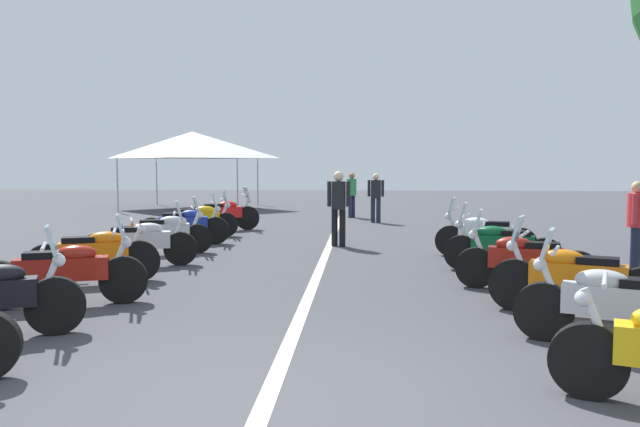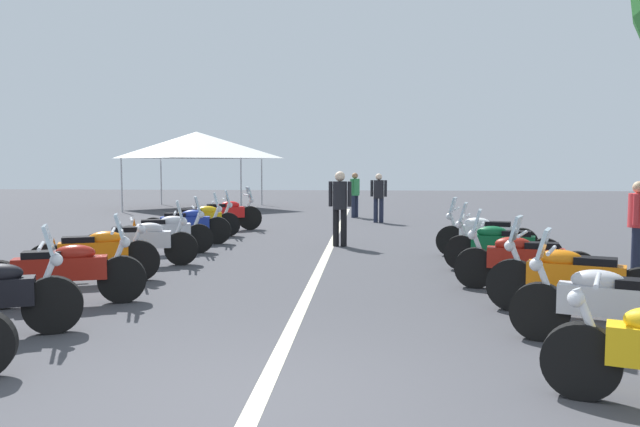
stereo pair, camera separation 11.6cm
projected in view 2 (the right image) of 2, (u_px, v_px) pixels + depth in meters
ground_plane at (252, 412)px, 4.81m from camera, size 80.00×80.00×0.00m
lane_centre_stripe at (323, 262)px, 12.11m from camera, size 28.56×0.16×0.01m
motorcycle_left_row_2 at (63, 271)px, 8.37m from camera, size 0.96×2.10×1.21m
motorcycle_left_row_3 at (95, 254)px, 9.95m from camera, size 0.97×1.91×1.01m
motorcycle_left_row_4 at (141, 241)px, 11.61m from camera, size 0.83×2.08×1.20m
motorcycle_left_row_5 at (166, 232)px, 13.15m from camera, size 0.91×1.95×1.20m
motorcycle_left_row_6 at (187, 224)px, 14.74m from camera, size 0.70×2.09×1.21m
motorcycle_left_row_7 at (201, 219)px, 16.20m from camera, size 0.88×1.98×1.20m
motorcycle_left_row_8 at (225, 214)px, 17.78m from camera, size 1.04×2.02×1.23m
motorcycle_right_row_1 at (613, 304)px, 6.41m from camera, size 1.00×1.99×1.20m
motorcycle_right_row_2 at (573, 278)px, 7.77m from camera, size 1.01×2.03×1.22m
motorcycle_right_row_3 at (523, 260)px, 9.37m from camera, size 0.81×2.04×1.20m
motorcycle_right_row_4 at (501, 246)px, 10.97m from camera, size 0.82×1.98×1.20m
motorcycle_right_row_5 at (485, 235)px, 12.68m from camera, size 0.86×1.96×1.20m
traffic_cone_0 at (54, 256)px, 10.88m from camera, size 0.36×0.36×0.61m
traffic_cone_1 at (134, 232)px, 14.73m from camera, size 0.36×0.36×0.61m
bystander_0 at (340, 202)px, 14.36m from camera, size 0.32×0.53×1.71m
bystander_1 at (355, 192)px, 22.06m from camera, size 0.46×0.32×1.56m
bystander_2 at (638, 219)px, 10.95m from camera, size 0.47×0.32×1.58m
bystander_3 at (379, 194)px, 20.16m from camera, size 0.32×0.52×1.56m
event_tent at (197, 145)px, 26.43m from camera, size 5.18×5.18×3.20m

